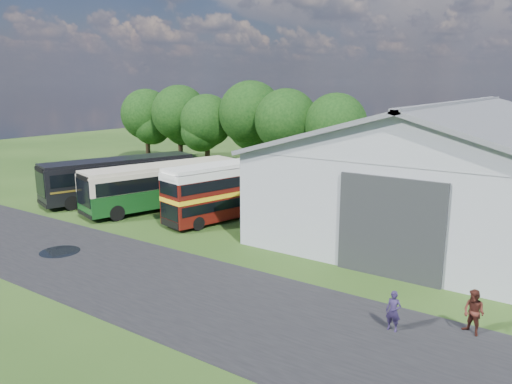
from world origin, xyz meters
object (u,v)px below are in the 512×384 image
Objects in this scene: bus_dark_single at (120,178)px; visitor_a at (393,312)px; storage_shed at (455,162)px; bus_maroon_double at (226,191)px; visitor_b at (474,313)px; bus_green_single at (163,185)px.

visitor_a is (26.04, -8.87, -1.00)m from bus_dark_single.
storage_shed is 17.63m from visitor_a.
visitor_b is at bearing -9.63° from bus_maroon_double.
bus_green_single is (-18.98, -8.33, -2.38)m from storage_shed.
bus_green_single is at bearing 17.99° from bus_dark_single.
bus_dark_single is 29.58m from visitor_b.
storage_shed is at bearing 130.86° from visitor_b.
bus_maroon_double is (-13.16, -8.07, -2.19)m from storage_shed.
bus_green_single is 1.32× the size of bus_maroon_double.
visitor_b is at bearing -73.37° from storage_shed.
visitor_b is at bearing -0.86° from bus_green_single.
storage_shed is 1.98× the size of bus_dark_single.
bus_green_single reaches higher than visitor_a.
bus_dark_single is 7.84× the size of visitor_a.
bus_maroon_double is 5.95× the size of visitor_a.
bus_dark_single is at bearing -160.86° from storage_shed.
bus_maroon_double is 5.39× the size of visitor_b.
bus_dark_single reaches higher than visitor_b.
storage_shed is 15.59m from bus_maroon_double.
visitor_b is (23.68, -7.40, -0.91)m from bus_green_single.
bus_dark_single is (-4.94, 0.03, 0.01)m from bus_green_single.
bus_maroon_double is 10.77m from bus_dark_single.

